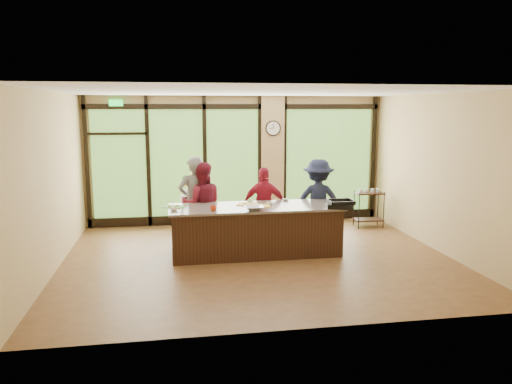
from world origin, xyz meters
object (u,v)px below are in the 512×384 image
object	(u,v)px
island_base	(256,231)
bar_cart	(369,204)
cook_right	(318,201)
cook_left	(194,201)
roasting_pan	(341,206)
flower_stand	(191,214)

from	to	relation	value
island_base	bar_cart	distance (m)	3.41
island_base	cook_right	size ratio (longest dim) A/B	1.82
cook_left	cook_right	world-z (taller)	cook_left
cook_left	roasting_pan	world-z (taller)	cook_left
island_base	cook_left	distance (m)	1.44
cook_right	bar_cart	xyz separation A→B (m)	(1.53, 1.03, -0.32)
flower_stand	bar_cart	size ratio (longest dim) A/B	0.94
cook_left	flower_stand	bearing A→B (deg)	-104.64
cook_right	bar_cart	size ratio (longest dim) A/B	1.91
flower_stand	cook_right	bearing A→B (deg)	-28.36
island_base	cook_right	world-z (taller)	cook_right
flower_stand	island_base	bearing A→B (deg)	-62.52
cook_right	roasting_pan	xyz separation A→B (m)	(0.09, -1.13, 0.11)
flower_stand	bar_cart	xyz separation A→B (m)	(4.07, -0.14, 0.11)
roasting_pan	flower_stand	world-z (taller)	roasting_pan
bar_cart	flower_stand	bearing A→B (deg)	-179.05
cook_left	bar_cart	size ratio (longest dim) A/B	2.02
island_base	flower_stand	size ratio (longest dim) A/B	3.70
cook_left	island_base	bearing A→B (deg)	127.06
island_base	bar_cart	size ratio (longest dim) A/B	3.49
island_base	cook_left	xyz separation A→B (m)	(-1.09, 0.81, 0.46)
island_base	cook_left	world-z (taller)	cook_left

